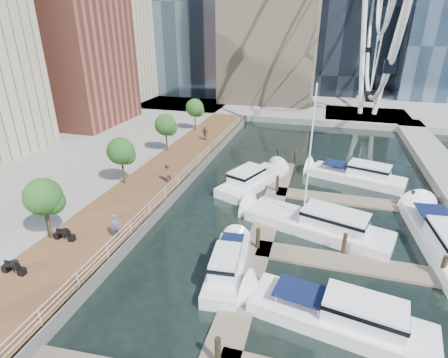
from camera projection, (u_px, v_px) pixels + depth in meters
name	position (u px, v px, depth m)	size (l,w,h in m)	color
ground	(177.00, 322.00, 19.36)	(520.00, 520.00, 0.00)	black
boardwalk	(152.00, 186.00, 34.65)	(6.00, 60.00, 1.00)	brown
seawall	(180.00, 190.00, 33.89)	(0.25, 60.00, 1.00)	#595954
land_far	(305.00, 78.00, 109.05)	(200.00, 114.00, 1.00)	gray
pier	(366.00, 117.00, 61.46)	(14.00, 12.00, 1.00)	gray
railing	(179.00, 180.00, 33.51)	(0.10, 60.00, 1.05)	white
floating_docks	(328.00, 240.00, 25.96)	(16.00, 34.00, 2.60)	#6D6051
midrise_condos	(16.00, 40.00, 46.08)	(19.00, 67.00, 28.00)	#BCAD8E
street_trees	(121.00, 151.00, 32.85)	(2.60, 42.60, 4.60)	#3F2B1C
yacht_foreground	(337.00, 326.00, 19.12)	(2.85, 10.65, 2.15)	white
pedestrian_near	(116.00, 226.00, 24.95)	(0.69, 0.45, 1.88)	#504F6A
pedestrian_mid	(167.00, 172.00, 34.12)	(0.93, 0.72, 1.91)	#816559
pedestrian_far	(205.00, 133.00, 46.96)	(1.04, 0.44, 1.78)	#2F313B
moored_yachts	(326.00, 232.00, 27.81)	(21.17, 35.79, 11.50)	white
cafe_seating	(2.00, 267.00, 20.42)	(4.65, 11.89, 2.36)	#103E21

